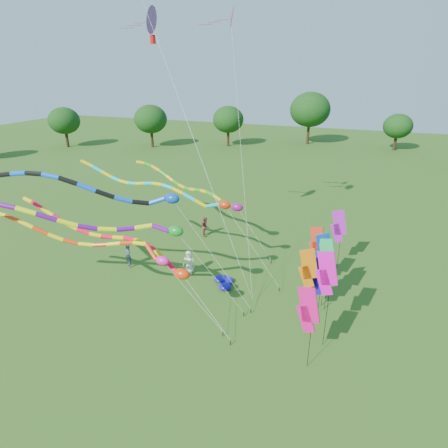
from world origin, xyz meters
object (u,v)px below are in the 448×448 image
(blue_nylon_heap, at_px, (220,281))
(tube_kite_red, at_px, (119,242))
(tube_kite_orange, at_px, (89,240))
(person_c, at_px, (205,227))
(person_a, at_px, (189,262))
(person_b, at_px, (128,256))

(blue_nylon_heap, bearing_deg, tube_kite_red, -139.36)
(tube_kite_orange, relative_size, person_c, 8.49)
(tube_kite_orange, xyz_separation_m, person_a, (2.83, 6.25, -4.00))
(tube_kite_red, relative_size, person_c, 8.83)
(blue_nylon_heap, distance_m, person_c, 8.07)
(tube_kite_red, bearing_deg, tube_kite_orange, -103.53)
(blue_nylon_heap, bearing_deg, person_c, 120.60)
(tube_kite_red, xyz_separation_m, person_b, (-2.36, 3.88, -3.24))
(tube_kite_red, distance_m, tube_kite_orange, 1.89)
(person_a, relative_size, person_b, 0.96)
(tube_kite_orange, bearing_deg, person_c, 78.29)
(person_b, xyz_separation_m, person_c, (3.01, 7.11, -0.07))
(blue_nylon_heap, height_order, person_a, person_a)
(blue_nylon_heap, height_order, person_b, person_b)
(tube_kite_orange, relative_size, person_b, 7.83)
(tube_kite_orange, height_order, person_c, tube_kite_orange)
(tube_kite_red, xyz_separation_m, person_a, (2.14, 4.65, -3.28))
(tube_kite_orange, relative_size, blue_nylon_heap, 8.89)
(tube_kite_red, relative_size, person_b, 8.15)
(blue_nylon_heap, bearing_deg, tube_kite_orange, -133.76)
(blue_nylon_heap, bearing_deg, person_a, 167.55)
(person_a, xyz_separation_m, person_c, (-1.49, 6.35, -0.04))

